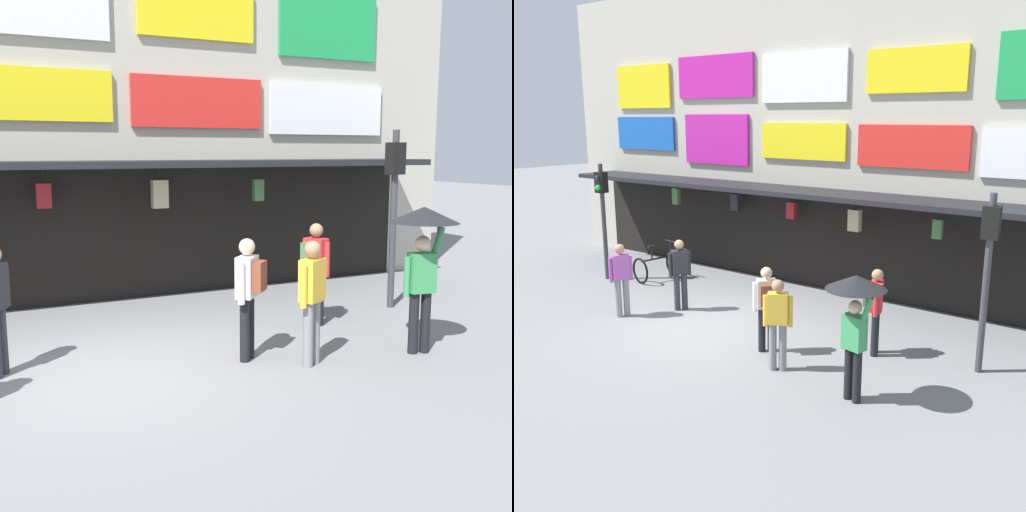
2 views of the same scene
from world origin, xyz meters
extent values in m
plane|color=slate|center=(0.00, 0.00, 0.00)|extent=(80.00, 80.00, 0.00)
cube|color=#B2AD9E|center=(0.00, 4.60, 4.00)|extent=(18.00, 1.20, 8.00)
cube|color=black|center=(0.00, 3.30, 2.60)|extent=(15.30, 1.40, 0.12)
cube|color=yellow|center=(2.95, 3.95, 5.43)|extent=(2.35, 0.08, 0.97)
cube|color=green|center=(5.90, 3.95, 5.42)|extent=(2.36, 0.08, 1.32)
cube|color=yellow|center=(0.00, 3.95, 3.81)|extent=(2.54, 0.08, 0.91)
cube|color=red|center=(2.95, 3.95, 3.76)|extent=(2.68, 0.08, 0.97)
cube|color=white|center=(5.90, 3.95, 3.71)|extent=(2.77, 0.08, 1.06)
cylinder|color=black|center=(-0.07, 3.58, 2.41)|extent=(0.02, 0.02, 0.26)
cube|color=maroon|center=(-0.07, 3.58, 2.07)|extent=(0.25, 0.15, 0.43)
cylinder|color=black|center=(1.92, 3.29, 2.42)|extent=(0.02, 0.02, 0.23)
cube|color=tan|center=(1.92, 3.29, 2.05)|extent=(0.29, 0.17, 0.51)
cylinder|color=black|center=(3.93, 3.30, 2.41)|extent=(0.02, 0.02, 0.26)
cube|color=#477042|center=(3.93, 3.30, 2.07)|extent=(0.21, 0.12, 0.42)
cube|color=black|center=(0.00, 3.98, 1.25)|extent=(15.30, 0.04, 2.50)
cylinder|color=#38383D|center=(5.61, 1.20, 1.60)|extent=(0.12, 0.12, 3.20)
cube|color=black|center=(5.61, 1.20, 2.70)|extent=(0.30, 0.27, 0.56)
sphere|color=black|center=(5.60, 1.33, 2.83)|extent=(0.15, 0.15, 0.15)
sphere|color=#19DB3D|center=(5.60, 1.33, 2.57)|extent=(0.15, 0.15, 0.15)
cylinder|color=black|center=(3.73, 0.90, 0.44)|extent=(0.14, 0.14, 0.88)
cylinder|color=black|center=(3.79, 0.73, 0.44)|extent=(0.14, 0.14, 0.88)
cube|color=red|center=(3.76, 0.81, 1.16)|extent=(0.34, 0.42, 0.56)
sphere|color=#A87A5B|center=(3.76, 0.81, 1.57)|extent=(0.22, 0.22, 0.22)
cylinder|color=red|center=(3.68, 1.02, 1.11)|extent=(0.09, 0.09, 0.56)
cylinder|color=red|center=(3.84, 0.61, 1.11)|extent=(0.09, 0.09, 0.56)
cube|color=#477042|center=(3.61, 0.75, 1.18)|extent=(0.25, 0.32, 0.40)
cylinder|color=black|center=(1.94, -0.35, 0.44)|extent=(0.14, 0.14, 0.88)
cylinder|color=black|center=(2.07, -0.23, 0.44)|extent=(0.14, 0.14, 0.88)
cube|color=white|center=(2.01, -0.29, 1.16)|extent=(0.41, 0.41, 0.56)
sphere|color=beige|center=(2.01, -0.29, 1.57)|extent=(0.22, 0.22, 0.22)
cylinder|color=white|center=(1.85, -0.45, 1.11)|extent=(0.09, 0.09, 0.56)
cylinder|color=white|center=(2.16, -0.13, 1.11)|extent=(0.09, 0.09, 0.56)
cube|color=brown|center=(2.12, -0.40, 1.18)|extent=(0.31, 0.31, 0.40)
cylinder|color=gray|center=(2.76, -0.82, 0.44)|extent=(0.14, 0.14, 0.88)
cylinder|color=gray|center=(2.61, -0.91, 0.44)|extent=(0.14, 0.14, 0.88)
cube|color=gold|center=(2.68, -0.86, 1.16)|extent=(0.42, 0.37, 0.56)
sphere|color=#A87A5B|center=(2.68, -0.86, 1.57)|extent=(0.22, 0.22, 0.22)
cylinder|color=gold|center=(2.88, -0.76, 1.11)|extent=(0.09, 0.09, 0.56)
cylinder|color=gold|center=(2.49, -0.97, 1.11)|extent=(0.09, 0.09, 0.56)
cylinder|color=black|center=(4.23, -1.07, 0.44)|extent=(0.14, 0.14, 0.88)
cylinder|color=black|center=(4.41, -1.11, 0.44)|extent=(0.14, 0.14, 0.88)
cube|color=#388E51|center=(4.32, -1.09, 1.16)|extent=(0.40, 0.29, 0.56)
sphere|color=beige|center=(4.32, -1.09, 1.57)|extent=(0.22, 0.22, 0.22)
cylinder|color=#388E51|center=(4.10, -1.04, 1.11)|extent=(0.09, 0.09, 0.56)
cylinder|color=#388E51|center=(4.53, -1.14, 1.56)|extent=(0.23, 0.09, 0.48)
cylinder|color=#4C3823|center=(4.53, -1.14, 1.67)|extent=(0.02, 0.02, 0.55)
cone|color=black|center=(4.32, -1.09, 1.97)|extent=(0.96, 0.96, 0.22)
cylinder|color=#2D2D38|center=(-1.05, 0.58, 0.44)|extent=(0.14, 0.14, 0.88)
cylinder|color=#232328|center=(-0.99, 0.69, 1.11)|extent=(0.09, 0.09, 0.56)
camera|label=1|loc=(-1.47, -7.73, 2.83)|focal=43.69mm
camera|label=2|loc=(8.31, -8.71, 4.42)|focal=40.70mm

